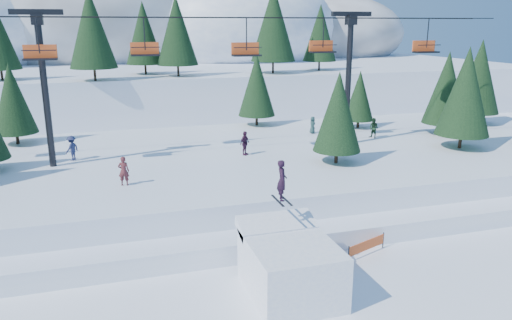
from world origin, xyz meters
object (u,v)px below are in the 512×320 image
object	(u,v)px
jump_kicker	(290,265)
chairlift	(206,61)
banner_far	(354,230)
banner_near	(367,245)

from	to	relation	value
jump_kicker	chairlift	world-z (taller)	chairlift
banner_far	chairlift	bearing A→B (deg)	116.95
chairlift	banner_near	bearing A→B (deg)	-67.92
chairlift	banner_near	size ratio (longest dim) A/B	17.23
chairlift	banner_far	size ratio (longest dim) A/B	16.09
banner_near	banner_far	bearing A→B (deg)	80.21
jump_kicker	banner_near	xyz separation A→B (m)	(5.27, 2.42, -0.85)
chairlift	banner_far	xyz separation A→B (m)	(5.99, -11.78, -8.78)
banner_near	banner_far	size ratio (longest dim) A/B	0.93
banner_near	banner_far	xyz separation A→B (m)	(0.36, 2.09, 0.00)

